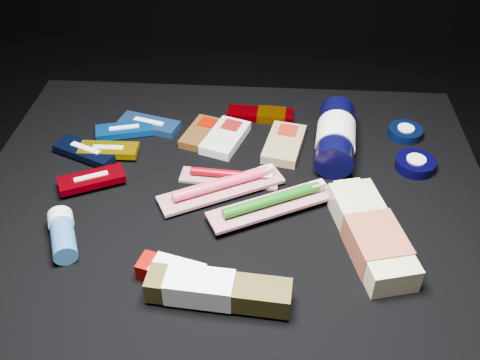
# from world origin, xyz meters

# --- Properties ---
(ground) EXTENTS (3.00, 3.00, 0.00)m
(ground) POSITION_xyz_m (0.00, 0.00, 0.00)
(ground) COLOR black
(ground) RESTS_ON ground
(cloth_table) EXTENTS (0.98, 0.78, 0.40)m
(cloth_table) POSITION_xyz_m (0.00, 0.00, 0.20)
(cloth_table) COLOR black
(cloth_table) RESTS_ON ground
(luna_bar_0) EXTENTS (0.14, 0.08, 0.02)m
(luna_bar_0) POSITION_xyz_m (-0.20, 0.20, 0.41)
(luna_bar_0) COLOR #2355A0
(luna_bar_0) RESTS_ON cloth_table
(luna_bar_1) EXTENTS (0.13, 0.08, 0.02)m
(luna_bar_1) POSITION_xyz_m (-0.25, 0.17, 0.41)
(luna_bar_1) COLOR #0A55B9
(luna_bar_1) RESTS_ON cloth_table
(luna_bar_2) EXTENTS (0.14, 0.10, 0.02)m
(luna_bar_2) POSITION_xyz_m (-0.31, 0.09, 0.41)
(luna_bar_2) COLOR black
(luna_bar_2) RESTS_ON cloth_table
(luna_bar_3) EXTENTS (0.12, 0.05, 0.02)m
(luna_bar_3) POSITION_xyz_m (-0.26, 0.09, 0.41)
(luna_bar_3) COLOR #B08902
(luna_bar_3) RESTS_ON cloth_table
(luna_bar_4) EXTENTS (0.13, 0.09, 0.02)m
(luna_bar_4) POSITION_xyz_m (-0.27, -0.00, 0.42)
(luna_bar_4) COLOR #800009
(luna_bar_4) RESTS_ON cloth_table
(clif_bar_0) EXTENTS (0.09, 0.12, 0.02)m
(clif_bar_0) POSITION_xyz_m (-0.08, 0.18, 0.41)
(clif_bar_0) COLOR #4A2D0F
(clif_bar_0) RESTS_ON cloth_table
(clif_bar_1) EXTENTS (0.10, 0.14, 0.02)m
(clif_bar_1) POSITION_xyz_m (-0.02, 0.16, 0.41)
(clif_bar_1) COLOR silver
(clif_bar_1) RESTS_ON cloth_table
(clif_bar_2) EXTENTS (0.10, 0.14, 0.02)m
(clif_bar_2) POSITION_xyz_m (0.10, 0.15, 0.41)
(clif_bar_2) COLOR #917851
(clif_bar_2) RESTS_ON cloth_table
(power_bar) EXTENTS (0.15, 0.05, 0.02)m
(power_bar) POSITION_xyz_m (0.05, 0.26, 0.41)
(power_bar) COLOR #700004
(power_bar) RESTS_ON cloth_table
(lotion_bottle) EXTENTS (0.10, 0.25, 0.08)m
(lotion_bottle) POSITION_xyz_m (0.20, 0.14, 0.44)
(lotion_bottle) COLOR black
(lotion_bottle) RESTS_ON cloth_table
(cream_tin_upper) EXTENTS (0.07, 0.07, 0.02)m
(cream_tin_upper) POSITION_xyz_m (0.36, 0.20, 0.41)
(cream_tin_upper) COLOR black
(cream_tin_upper) RESTS_ON cloth_table
(cream_tin_lower) EXTENTS (0.08, 0.08, 0.02)m
(cream_tin_lower) POSITION_xyz_m (0.36, 0.09, 0.41)
(cream_tin_lower) COLOR black
(cream_tin_lower) RESTS_ON cloth_table
(bodywash_bottle) EXTENTS (0.13, 0.25, 0.05)m
(bodywash_bottle) POSITION_xyz_m (0.24, -0.12, 0.42)
(bodywash_bottle) COLOR beige
(bodywash_bottle) RESTS_ON cloth_table
(deodorant_stick) EXTENTS (0.08, 0.11, 0.04)m
(deodorant_stick) POSITION_xyz_m (-0.27, -0.15, 0.42)
(deodorant_stick) COLOR #255685
(deodorant_stick) RESTS_ON cloth_table
(toothbrush_pack_0) EXTENTS (0.19, 0.06, 0.02)m
(toothbrush_pack_0) POSITION_xyz_m (-0.01, 0.03, 0.41)
(toothbrush_pack_0) COLOR #A49E9A
(toothbrush_pack_0) RESTS_ON cloth_table
(toothbrush_pack_1) EXTENTS (0.24, 0.16, 0.03)m
(toothbrush_pack_1) POSITION_xyz_m (-0.02, -0.01, 0.42)
(toothbrush_pack_1) COLOR #BAB5AE
(toothbrush_pack_1) RESTS_ON cloth_table
(toothbrush_pack_2) EXTENTS (0.24, 0.16, 0.03)m
(toothbrush_pack_2) POSITION_xyz_m (0.08, -0.05, 0.42)
(toothbrush_pack_2) COLOR #B5ADAA
(toothbrush_pack_2) RESTS_ON cloth_table
(toothpaste_carton_red) EXTENTS (0.18, 0.08, 0.03)m
(toothpaste_carton_red) POSITION_xyz_m (-0.05, -0.23, 0.42)
(toothpaste_carton_red) COLOR #6F0100
(toothpaste_carton_red) RESTS_ON cloth_table
(toothpaste_carton_green) EXTENTS (0.22, 0.07, 0.04)m
(toothpaste_carton_green) POSITION_xyz_m (-0.01, -0.26, 0.43)
(toothpaste_carton_green) COLOR #3B3312
(toothpaste_carton_green) RESTS_ON cloth_table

